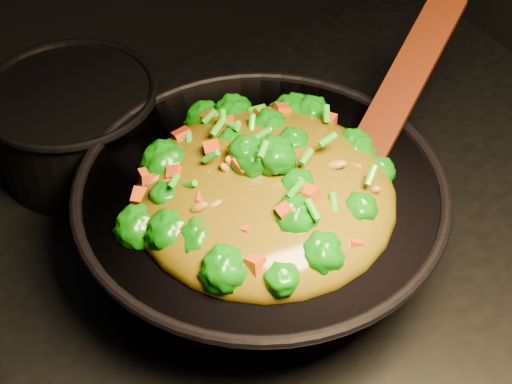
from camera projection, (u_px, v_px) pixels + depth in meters
wok at (261, 223)px, 0.86m from camera, size 0.39×0.39×0.11m
stir_fry at (265, 167)px, 0.77m from camera, size 0.29×0.29×0.09m
spatula at (398, 94)px, 0.85m from camera, size 0.25×0.16×0.11m
back_pot at (76, 126)px, 0.96m from camera, size 0.25×0.25×0.12m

